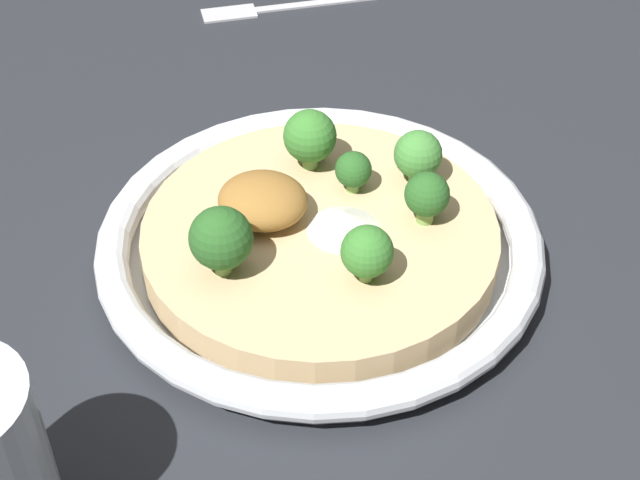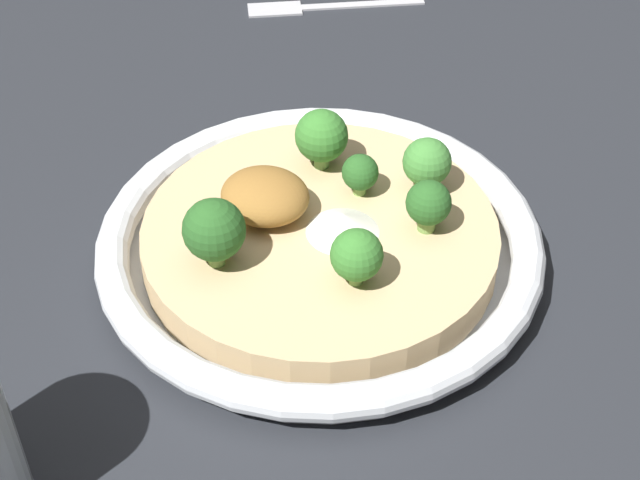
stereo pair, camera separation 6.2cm
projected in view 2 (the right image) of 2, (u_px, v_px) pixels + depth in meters
The scene contains 11 objects.
ground_plane at pixel (320, 262), 0.69m from camera, with size 6.00×6.00×0.00m, color #23262B.
risotto_bowl at pixel (320, 243), 0.68m from camera, with size 0.31×0.31×0.03m.
cheese_sprinkle at pixel (343, 222), 0.66m from camera, with size 0.05×0.05×0.02m.
crispy_onion_garnish at pixel (266, 195), 0.67m from camera, with size 0.06×0.06×0.03m.
broccoli_left at pixel (428, 204), 0.65m from camera, with size 0.03×0.03×0.04m.
broccoli_front_right at pixel (322, 137), 0.70m from camera, with size 0.04×0.04×0.05m.
broccoli_back_left at pixel (357, 256), 0.61m from camera, with size 0.03×0.03×0.04m.
broccoli_front_left at pixel (427, 163), 0.68m from camera, with size 0.03×0.03×0.04m.
broccoli_back_right at pixel (214, 230), 0.62m from camera, with size 0.04×0.04×0.05m.
broccoli_front at pixel (360, 173), 0.68m from camera, with size 0.03×0.03×0.03m.
fork_utensil at pixel (317, 6), 0.96m from camera, with size 0.16×0.09×0.00m.
Camera 2 is at (-0.17, 0.48, 0.47)m, focal length 55.00 mm.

